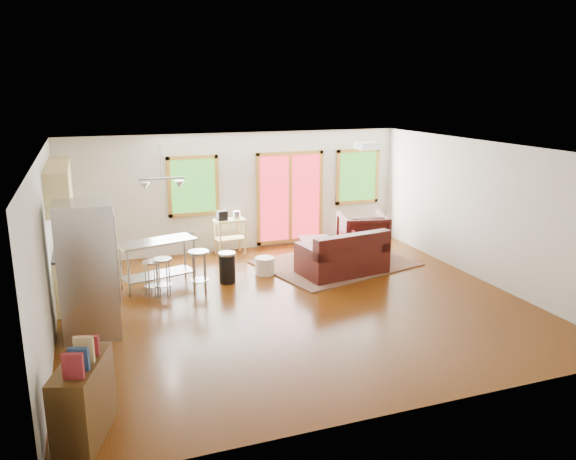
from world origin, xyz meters
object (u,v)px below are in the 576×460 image
object	(u,v)px
loveseat	(343,257)
coffee_table	(339,244)
armchair	(363,232)
kitchen_cart	(229,224)
rug	(335,263)
ottoman	(315,249)
refrigerator	(89,270)
island	(158,255)

from	to	relation	value
loveseat	coffee_table	world-z (taller)	loveseat
armchair	kitchen_cart	world-z (taller)	armchair
coffee_table	kitchen_cart	distance (m)	2.40
rug	kitchen_cart	world-z (taller)	kitchen_cart
ottoman	refrigerator	bearing A→B (deg)	-152.39
ottoman	refrigerator	size ratio (longest dim) A/B	0.33
coffee_table	ottoman	size ratio (longest dim) A/B	1.58
loveseat	coffee_table	xyz separation A→B (m)	(0.34, 0.94, -0.01)
loveseat	armchair	distance (m)	1.48
loveseat	armchair	xyz separation A→B (m)	(0.98, 1.10, 0.16)
loveseat	refrigerator	xyz separation A→B (m)	(-4.64, -1.22, 0.64)
island	ottoman	bearing A→B (deg)	10.66
loveseat	armchair	bearing A→B (deg)	39.85
loveseat	kitchen_cart	distance (m)	2.72
kitchen_cart	ottoman	bearing A→B (deg)	-28.45
island	kitchen_cart	distance (m)	2.29
rug	ottoman	bearing A→B (deg)	115.72
rug	loveseat	distance (m)	0.74
loveseat	kitchen_cart	size ratio (longest dim) A/B	1.77
rug	coffee_table	bearing A→B (deg)	54.33
rug	coffee_table	size ratio (longest dim) A/B	2.82
coffee_table	armchair	size ratio (longest dim) A/B	1.03
loveseat	kitchen_cart	bearing A→B (deg)	122.15
armchair	ottoman	world-z (taller)	armchair
armchair	kitchen_cart	distance (m)	2.90
coffee_table	island	distance (m)	3.84
armchair	ottoman	size ratio (longest dim) A/B	1.54
armchair	refrigerator	size ratio (longest dim) A/B	0.51
refrigerator	kitchen_cart	distance (m)	4.37
rug	armchair	world-z (taller)	armchair
island	rug	bearing A→B (deg)	2.06
loveseat	refrigerator	world-z (taller)	refrigerator
refrigerator	island	bearing A→B (deg)	56.25
armchair	kitchen_cart	xyz separation A→B (m)	(-2.74, 0.95, 0.18)
refrigerator	island	xyz separation A→B (m)	(1.18, 1.74, -0.39)
loveseat	island	size ratio (longest dim) A/B	1.20
coffee_table	ottoman	bearing A→B (deg)	154.59
coffee_table	loveseat	bearing A→B (deg)	-110.13
rug	coffee_table	xyz separation A→B (m)	(0.21, 0.29, 0.32)
refrigerator	island	size ratio (longest dim) A/B	1.35
ottoman	coffee_table	bearing A→B (deg)	-25.41
armchair	kitchen_cart	size ratio (longest dim) A/B	1.01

